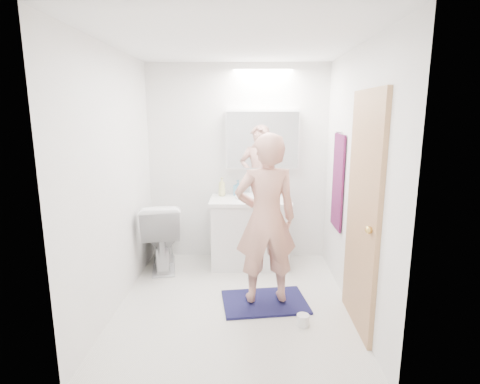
{
  "coord_description": "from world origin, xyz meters",
  "views": [
    {
      "loc": [
        0.12,
        -3.39,
        1.81
      ],
      "look_at": [
        0.05,
        0.25,
        1.05
      ],
      "focal_mm": 28.26,
      "sensor_mm": 36.0,
      "label": 1
    }
  ],
  "objects_px": {
    "soap_bottle_b": "(238,188)",
    "toilet_paper_roll": "(303,320)",
    "soap_bottle_a": "(222,187)",
    "toothbrush_cup": "(272,192)",
    "medicine_cabinet": "(262,140)",
    "vanity_cabinet": "(250,233)",
    "toilet": "(162,235)",
    "person": "(266,219)"
  },
  "relations": [
    {
      "from": "soap_bottle_b",
      "to": "toilet_paper_roll",
      "type": "relative_size",
      "value": 1.73
    },
    {
      "from": "soap_bottle_a",
      "to": "toothbrush_cup",
      "type": "bearing_deg",
      "value": 0.93
    },
    {
      "from": "medicine_cabinet",
      "to": "soap_bottle_a",
      "type": "height_order",
      "value": "medicine_cabinet"
    },
    {
      "from": "medicine_cabinet",
      "to": "soap_bottle_a",
      "type": "xyz_separation_m",
      "value": [
        -0.49,
        -0.06,
        -0.57
      ]
    },
    {
      "from": "medicine_cabinet",
      "to": "toothbrush_cup",
      "type": "bearing_deg",
      "value": -21.25
    },
    {
      "from": "toothbrush_cup",
      "to": "vanity_cabinet",
      "type": "bearing_deg",
      "value": -149.3
    },
    {
      "from": "vanity_cabinet",
      "to": "toilet",
      "type": "bearing_deg",
      "value": -173.73
    },
    {
      "from": "medicine_cabinet",
      "to": "person",
      "type": "xyz_separation_m",
      "value": [
        -0.0,
        -1.19,
        -0.65
      ]
    },
    {
      "from": "person",
      "to": "medicine_cabinet",
      "type": "bearing_deg",
      "value": -98.62
    },
    {
      "from": "medicine_cabinet",
      "to": "toilet_paper_roll",
      "type": "distance_m",
      "value": 2.16
    },
    {
      "from": "toilet",
      "to": "toilet_paper_roll",
      "type": "height_order",
      "value": "toilet"
    },
    {
      "from": "person",
      "to": "toilet_paper_roll",
      "type": "bearing_deg",
      "value": 120.69
    },
    {
      "from": "medicine_cabinet",
      "to": "toilet",
      "type": "distance_m",
      "value": 1.65
    },
    {
      "from": "medicine_cabinet",
      "to": "person",
      "type": "relative_size",
      "value": 0.55
    },
    {
      "from": "soap_bottle_a",
      "to": "toothbrush_cup",
      "type": "xyz_separation_m",
      "value": [
        0.62,
        0.01,
        -0.07
      ]
    },
    {
      "from": "toilet",
      "to": "toothbrush_cup",
      "type": "distance_m",
      "value": 1.42
    },
    {
      "from": "vanity_cabinet",
      "to": "person",
      "type": "height_order",
      "value": "person"
    },
    {
      "from": "toilet_paper_roll",
      "to": "vanity_cabinet",
      "type": "bearing_deg",
      "value": 108.29
    },
    {
      "from": "person",
      "to": "toothbrush_cup",
      "type": "distance_m",
      "value": 1.15
    },
    {
      "from": "vanity_cabinet",
      "to": "toilet",
      "type": "height_order",
      "value": "toilet"
    },
    {
      "from": "toilet",
      "to": "person",
      "type": "xyz_separation_m",
      "value": [
        1.18,
        -0.86,
        0.44
      ]
    },
    {
      "from": "medicine_cabinet",
      "to": "toilet",
      "type": "relative_size",
      "value": 1.09
    },
    {
      "from": "medicine_cabinet",
      "to": "toothbrush_cup",
      "type": "relative_size",
      "value": 8.42
    },
    {
      "from": "toilet",
      "to": "toothbrush_cup",
      "type": "height_order",
      "value": "toothbrush_cup"
    },
    {
      "from": "toilet",
      "to": "soap_bottle_a",
      "type": "bearing_deg",
      "value": -170.11
    },
    {
      "from": "vanity_cabinet",
      "to": "toothbrush_cup",
      "type": "distance_m",
      "value": 0.57
    },
    {
      "from": "toilet",
      "to": "soap_bottle_b",
      "type": "distance_m",
      "value": 1.07
    },
    {
      "from": "medicine_cabinet",
      "to": "toilet",
      "type": "height_order",
      "value": "medicine_cabinet"
    },
    {
      "from": "toilet",
      "to": "toothbrush_cup",
      "type": "relative_size",
      "value": 7.72
    },
    {
      "from": "soap_bottle_b",
      "to": "toothbrush_cup",
      "type": "relative_size",
      "value": 1.82
    },
    {
      "from": "soap_bottle_b",
      "to": "toothbrush_cup",
      "type": "xyz_separation_m",
      "value": [
        0.42,
        -0.02,
        -0.05
      ]
    },
    {
      "from": "medicine_cabinet",
      "to": "toilet_paper_roll",
      "type": "xyz_separation_m",
      "value": [
        0.31,
        -1.58,
        -1.45
      ]
    },
    {
      "from": "vanity_cabinet",
      "to": "soap_bottle_b",
      "type": "relative_size",
      "value": 4.72
    },
    {
      "from": "vanity_cabinet",
      "to": "toilet_paper_roll",
      "type": "height_order",
      "value": "vanity_cabinet"
    },
    {
      "from": "medicine_cabinet",
      "to": "soap_bottle_b",
      "type": "xyz_separation_m",
      "value": [
        -0.29,
        -0.03,
        -0.58
      ]
    },
    {
      "from": "vanity_cabinet",
      "to": "medicine_cabinet",
      "type": "relative_size",
      "value": 1.02
    },
    {
      "from": "vanity_cabinet",
      "to": "toilet_paper_roll",
      "type": "bearing_deg",
      "value": -71.71
    },
    {
      "from": "toilet",
      "to": "toothbrush_cup",
      "type": "bearing_deg",
      "value": -179.09
    },
    {
      "from": "soap_bottle_b",
      "to": "toilet",
      "type": "bearing_deg",
      "value": -161.74
    },
    {
      "from": "soap_bottle_a",
      "to": "soap_bottle_b",
      "type": "relative_size",
      "value": 1.2
    },
    {
      "from": "person",
      "to": "soap_bottle_a",
      "type": "bearing_deg",
      "value": -75.17
    },
    {
      "from": "toilet",
      "to": "soap_bottle_a",
      "type": "relative_size",
      "value": 3.51
    }
  ]
}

